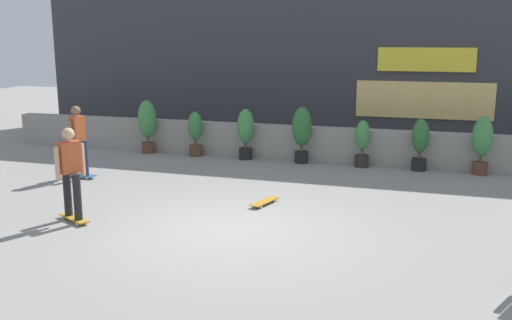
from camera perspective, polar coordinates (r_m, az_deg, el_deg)
The scene contains 13 objects.
ground_plane at distance 9.93m, azimuth -2.61°, elevation -6.82°, with size 48.00×48.00×0.00m, color gray.
planter_wall at distance 15.42m, azimuth 5.02°, elevation 1.69°, with size 18.00×0.40×0.90m, color gray.
building_backdrop at distance 19.10m, azimuth 7.85°, elevation 12.05°, with size 20.00×2.08×6.50m.
potted_plant_0 at distance 16.49m, azimuth -10.80°, elevation 3.70°, with size 0.52×0.52×1.50m.
potted_plant_1 at distance 15.89m, azimuth -6.08°, elevation 2.80°, with size 0.39×0.39×1.24m.
potted_plant_2 at distance 15.35m, azimuth -1.05°, elevation 2.92°, with size 0.45×0.45×1.37m.
potted_plant_3 at distance 14.92m, azimuth 4.59°, elevation 2.95°, with size 0.50×0.50×1.48m.
potted_plant_4 at distance 14.70m, azimuth 10.57°, elevation 1.74°, with size 0.36×0.36×1.20m.
potted_plant_5 at distance 14.59m, azimuth 16.07°, elevation 1.73°, with size 0.41×0.41×1.29m.
potted_plant_6 at distance 14.62m, azimuth 21.64°, elevation 1.74°, with size 0.47×0.47×1.41m.
skater_far_right at distance 10.54m, azimuth -18.03°, elevation -0.98°, with size 0.80×0.55×1.70m.
skater_by_wall_left at distance 13.87m, azimuth -17.40°, elevation 2.08°, with size 0.81×0.56×1.70m.
skateboard_near_camera at distance 11.27m, azimuth 0.88°, elevation -4.16°, with size 0.41×0.82×0.08m.
Camera 1 is at (3.24, -8.82, 3.21)m, focal length 40.05 mm.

